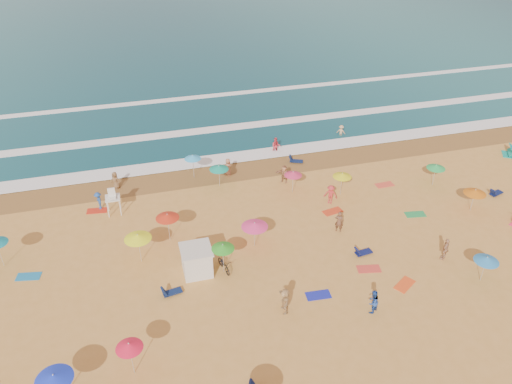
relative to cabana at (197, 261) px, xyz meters
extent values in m
plane|color=gold|center=(3.53, 0.98, -1.00)|extent=(220.00, 220.00, 0.00)
cube|color=#0C4756|center=(3.53, 84.98, -1.00)|extent=(220.00, 140.00, 0.18)
plane|color=olive|center=(3.53, 13.48, -0.99)|extent=(220.00, 220.00, 0.00)
cube|color=white|center=(3.53, 15.98, -0.90)|extent=(200.00, 2.20, 0.05)
cube|color=white|center=(3.53, 22.98, -0.90)|extent=(200.00, 1.60, 0.05)
cube|color=white|center=(3.53, 32.98, -0.90)|extent=(200.00, 1.20, 0.05)
cube|color=silver|center=(0.00, 0.00, 0.00)|extent=(2.00, 2.00, 2.00)
cube|color=silver|center=(0.00, 0.00, 1.06)|extent=(2.20, 2.20, 0.12)
imported|color=black|center=(1.90, -0.30, -0.51)|extent=(1.06, 1.97, 0.98)
cone|color=#139C81|center=(3.99, 11.22, 0.92)|extent=(1.75, 1.75, 0.35)
cone|color=green|center=(23.04, 6.06, 0.97)|extent=(1.68, 1.68, 0.35)
cone|color=green|center=(1.84, -0.46, 1.29)|extent=(1.65, 1.65, 0.35)
cone|color=#36AFF3|center=(1.95, 13.27, 1.22)|extent=(1.55, 1.55, 0.35)
cone|color=#1A34DD|center=(-8.99, -8.44, 1.04)|extent=(2.03, 2.03, 0.35)
cone|color=red|center=(-1.47, 4.24, 1.33)|extent=(1.81, 1.81, 0.35)
cone|color=#D8305C|center=(10.10, 8.30, 0.99)|extent=(1.57, 1.57, 0.35)
cone|color=#F3FF1A|center=(-3.84, 2.27, 1.30)|extent=(1.99, 1.99, 0.35)
cone|color=#2C82C8|center=(19.20, -6.23, 0.95)|extent=(1.71, 1.71, 0.35)
cone|color=#EC3479|center=(4.78, 1.81, 1.01)|extent=(2.03, 2.03, 0.35)
cone|color=orange|center=(23.89, 1.53, 0.91)|extent=(1.86, 1.86, 0.35)
cone|color=red|center=(-5.01, -7.63, 1.31)|extent=(1.55, 1.55, 0.35)
cone|color=yellow|center=(14.17, 6.87, 1.02)|extent=(1.67, 1.67, 0.35)
cube|color=#0F1F4D|center=(-2.04, -1.79, -0.83)|extent=(1.37, 0.76, 0.34)
cube|color=#101853|center=(12.48, -1.39, -0.83)|extent=(1.36, 0.71, 0.34)
cube|color=#0F1A4C|center=(27.66, 3.06, -0.83)|extent=(1.41, 0.92, 0.34)
cube|color=#0F1E4B|center=(12.29, 13.46, -0.83)|extent=(1.42, 1.03, 0.34)
cube|color=#1C79B5|center=(-11.79, 2.71, -0.98)|extent=(1.83, 1.15, 0.03)
cube|color=red|center=(-7.00, 9.97, -0.98)|extent=(1.79, 1.07, 0.03)
cube|color=#DD3F34|center=(12.11, -3.04, -0.98)|extent=(1.84, 1.18, 0.03)
cube|color=red|center=(12.44, 4.50, -0.98)|extent=(1.83, 1.16, 0.03)
cube|color=#1B24AE|center=(7.56, -4.58, -0.98)|extent=(1.76, 0.99, 0.03)
cube|color=green|center=(19.03, 2.23, -0.98)|extent=(1.82, 1.13, 0.03)
cube|color=#F8501B|center=(13.80, -5.22, -0.98)|extent=(1.90, 1.63, 0.03)
cube|color=#E64D36|center=(18.79, 7.25, -0.98)|extent=(1.72, 0.90, 0.03)
imported|color=red|center=(12.71, 5.80, -0.11)|extent=(1.32, 1.16, 1.78)
imported|color=tan|center=(4.88, -5.33, -0.06)|extent=(0.78, 1.81, 1.89)
imported|color=tan|center=(9.94, 10.25, -0.13)|extent=(1.59, 1.42, 1.75)
imported|color=tan|center=(18.03, -3.44, -0.09)|extent=(1.11, 1.03, 1.83)
imported|color=tan|center=(19.01, 17.88, -0.50)|extent=(1.10, 1.04, 1.50)
imported|color=brown|center=(-5.23, 13.29, -0.17)|extent=(0.95, 0.95, 1.67)
imported|color=#AF7051|center=(5.19, 12.91, -0.13)|extent=(0.64, 0.90, 1.73)
imported|color=#D43541|center=(10.98, 16.12, -0.32)|extent=(1.07, 0.93, 1.87)
imported|color=#224FA0|center=(-6.74, 10.26, -0.19)|extent=(0.79, 1.14, 1.61)
imported|color=#22489F|center=(10.39, -6.91, -0.11)|extent=(1.09, 1.02, 1.78)
imported|color=brown|center=(11.78, 1.82, -0.07)|extent=(0.81, 0.76, 1.87)
camera|label=1|loc=(-3.19, -27.50, 23.37)|focal=35.00mm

